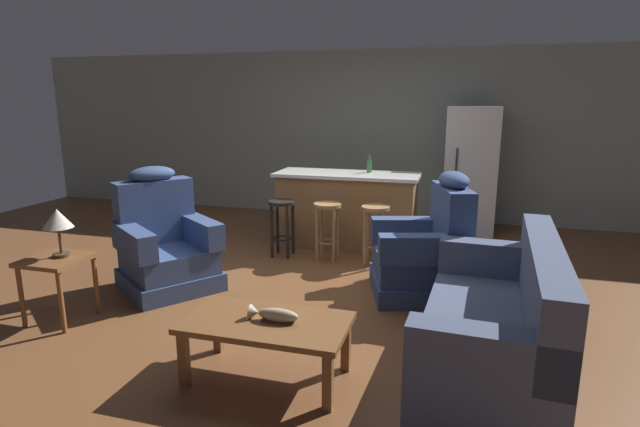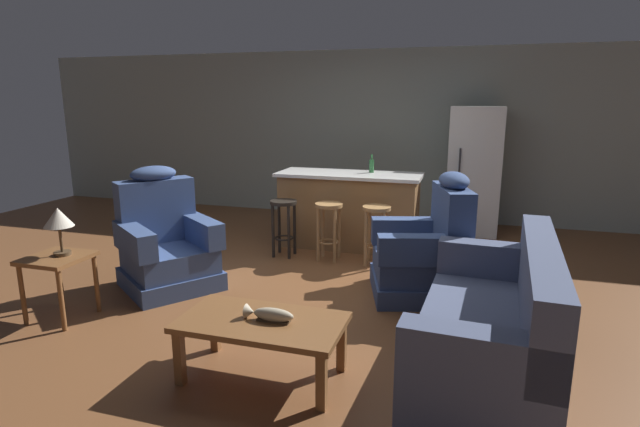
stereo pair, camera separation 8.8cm
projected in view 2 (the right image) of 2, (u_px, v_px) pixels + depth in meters
ground_plane at (318, 281)px, 5.20m from camera, size 12.00×12.00×0.00m
back_wall at (377, 135)px, 7.83m from camera, size 12.00×0.05×2.60m
coffee_table at (262, 327)px, 3.33m from camera, size 1.10×0.60×0.42m
fish_figurine at (269, 314)px, 3.30m from camera, size 0.34×0.10×0.10m
couch at (494, 328)px, 3.37m from camera, size 0.95×1.95×0.94m
recliner_near_lamp at (166, 245)px, 5.01m from camera, size 1.17×1.17×1.20m
recliner_near_island at (427, 253)px, 4.76m from camera, size 1.04×1.04×1.20m
end_table at (58, 267)px, 4.23m from camera, size 0.48×0.48×0.56m
table_lamp at (58, 220)px, 4.17m from camera, size 0.24×0.24×0.41m
kitchen_island at (349, 210)px, 6.35m from camera, size 1.80×0.70×0.95m
bar_stool_left at (284, 218)px, 5.95m from camera, size 0.32×0.32×0.68m
bar_stool_middle at (329, 221)px, 5.79m from camera, size 0.32×0.32×0.68m
bar_stool_right at (376, 224)px, 5.63m from camera, size 0.32×0.32×0.68m
refrigerator at (474, 171)px, 6.96m from camera, size 0.70×0.69×1.76m
bottle_tall_green at (372, 166)px, 6.27m from camera, size 0.06×0.06×0.23m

